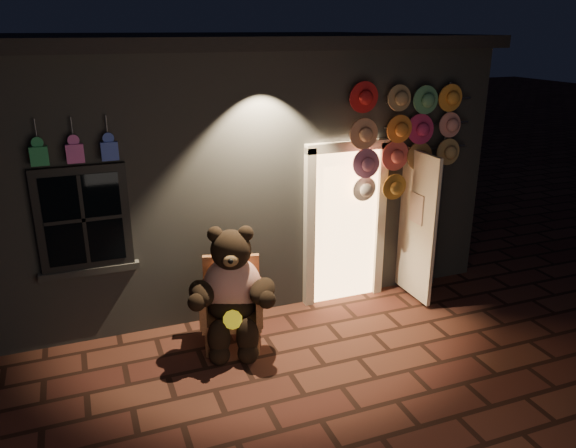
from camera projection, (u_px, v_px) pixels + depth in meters
ground at (290, 373)px, 6.11m from camera, size 60.00×60.00×0.00m
shop_building at (201, 147)px, 9.04m from camera, size 7.30×5.95×3.51m
wicker_armchair at (232, 302)px, 6.59m from camera, size 0.84×0.79×1.02m
teddy_bear at (232, 291)px, 6.40m from camera, size 1.04×0.95×1.49m
hat_rack at (407, 137)px, 7.20m from camera, size 1.79×0.22×2.90m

